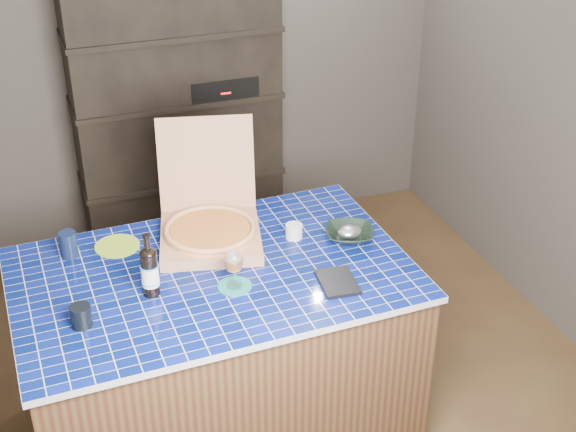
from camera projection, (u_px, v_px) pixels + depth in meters
name	position (u px, v px, depth m)	size (l,w,h in m)	color
room	(256.00, 176.00, 3.39)	(3.50, 3.50, 3.50)	brown
shelving_unit	(178.00, 119.00, 4.81)	(1.20, 0.41, 1.80)	black
kitchen_island	(217.00, 356.00, 3.60)	(1.68, 1.09, 0.91)	#47341B
pizza_box	(210.00, 226.00, 3.56)	(0.55, 0.62, 0.48)	#B37A5C
mead_bottle	(150.00, 271.00, 3.18)	(0.07, 0.07, 0.28)	black
teal_trivet	(235.00, 286.00, 3.27)	(0.14, 0.14, 0.01)	#167469
wine_glass	(234.00, 262.00, 3.21)	(0.07, 0.07, 0.17)	white
tumbler	(81.00, 316.00, 3.03)	(0.08, 0.08, 0.09)	black
dvd_case	(337.00, 282.00, 3.29)	(0.14, 0.20, 0.02)	black
bowl	(349.00, 234.00, 3.59)	(0.21, 0.21, 0.05)	black
foil_contents	(349.00, 231.00, 3.58)	(0.11, 0.09, 0.05)	silver
white_jar	(294.00, 231.00, 3.59)	(0.08, 0.08, 0.07)	silver
navy_cup	(68.00, 245.00, 3.45)	(0.07, 0.07, 0.12)	black
green_trivet	(117.00, 246.00, 3.54)	(0.20, 0.20, 0.01)	#98C52A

